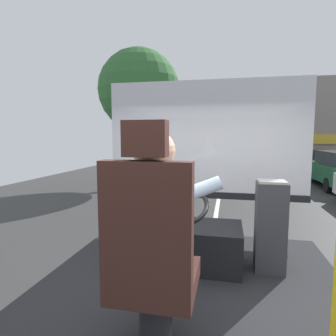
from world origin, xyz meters
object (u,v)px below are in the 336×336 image
Objects in this scene: parked_car_black at (306,161)px; fare_box at (270,226)px; driver_seat at (152,260)px; bus_driver at (156,218)px; parked_car_blue at (293,156)px; steering_console at (184,243)px.

fare_box is at bearing -105.06° from parked_car_black.
driver_seat is at bearing -106.65° from parked_car_black.
bus_driver is at bearing 90.00° from driver_seat.
driver_seat is at bearing -90.00° from bus_driver.
parked_car_blue is at bearing 77.63° from fare_box.
parked_car_blue is (4.29, 19.55, -0.60)m from fare_box.
steering_console is at bearing -176.81° from fare_box.
driver_seat is at bearing -90.00° from steering_console.
parked_car_black reaches higher than parked_car_blue.
driver_seat reaches higher than steering_console.
driver_seat is 1.47m from fare_box.
parked_car_blue is (0.40, 5.11, -0.06)m from parked_car_black.
fare_box is 14.96m from parked_car_black.
parked_car_blue is at bearing 85.50° from parked_car_black.
fare_box is 20.03m from parked_car_blue.
steering_console is 0.29× the size of parked_car_black.
steering_console reaches higher than parked_car_black.
fare_box is at bearing 56.95° from driver_seat.
steering_console is (0.00, 1.18, -0.35)m from driver_seat.
bus_driver is 0.21× the size of parked_car_black.
driver_seat is 21.41m from parked_car_blue.
bus_driver is at bearing -106.76° from parked_car_black.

